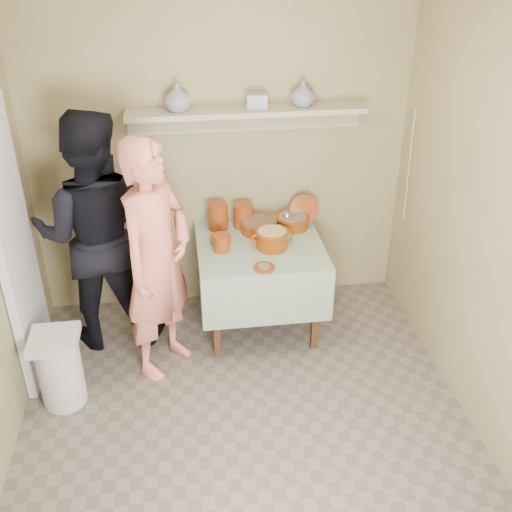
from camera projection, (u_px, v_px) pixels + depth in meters
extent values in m
plane|color=#6E6257|center=(249.00, 441.00, 3.89)|extent=(3.50, 3.50, 0.00)
cube|color=silver|center=(16.00, 251.00, 4.04)|extent=(0.06, 0.70, 2.00)
cylinder|color=maroon|center=(218.00, 217.00, 4.80)|extent=(0.16, 0.16, 0.22)
cylinder|color=maroon|center=(243.00, 216.00, 4.84)|extent=(0.16, 0.16, 0.19)
cylinder|color=maroon|center=(222.00, 243.00, 4.51)|extent=(0.13, 0.13, 0.13)
cylinder|color=maroon|center=(221.00, 239.00, 4.65)|extent=(0.16, 0.16, 0.05)
cylinder|color=maroon|center=(304.00, 209.00, 4.89)|extent=(0.25, 0.12, 0.23)
imported|color=navy|center=(303.00, 94.00, 4.46)|extent=(0.22, 0.22, 0.19)
imported|color=navy|center=(178.00, 97.00, 4.34)|extent=(0.27, 0.27, 0.20)
cube|color=navy|center=(257.00, 101.00, 4.43)|extent=(0.16, 0.13, 0.11)
imported|color=#E77863|center=(157.00, 261.00, 4.14)|extent=(0.73, 0.78, 1.78)
imported|color=black|center=(95.00, 233.00, 4.42)|extent=(0.94, 0.75, 1.86)
cube|color=#9A8C5E|center=(220.00, 157.00, 4.76)|extent=(3.00, 0.02, 2.60)
cube|color=#9A8C5E|center=(509.00, 251.00, 3.42)|extent=(0.02, 3.50, 2.60)
cube|color=silver|center=(245.00, 11.00, 2.60)|extent=(3.00, 3.50, 0.02)
cube|color=#4C2D16|center=(216.00, 318.00, 4.47)|extent=(0.05, 0.05, 0.71)
cube|color=#4C2D16|center=(316.00, 310.00, 4.56)|extent=(0.05, 0.05, 0.71)
cube|color=#4C2D16|center=(209.00, 266.00, 5.13)|extent=(0.05, 0.05, 0.71)
cube|color=#4C2D16|center=(296.00, 260.00, 5.22)|extent=(0.05, 0.05, 0.71)
cube|color=#4C2D16|center=(259.00, 246.00, 4.66)|extent=(0.90, 0.90, 0.04)
cube|color=#1E592D|center=(260.00, 243.00, 4.65)|extent=(0.96, 0.96, 0.01)
cube|color=#1E592D|center=(269.00, 301.00, 4.34)|extent=(0.96, 0.01, 0.44)
cube|color=#1E592D|center=(252.00, 239.00, 5.17)|extent=(0.96, 0.01, 0.44)
cube|color=#1E592D|center=(199.00, 271.00, 4.70)|extent=(0.01, 0.96, 0.44)
cube|color=#1E592D|center=(318.00, 263.00, 4.81)|extent=(0.01, 0.96, 0.44)
cylinder|color=#5F2305|center=(258.00, 226.00, 4.78)|extent=(0.28, 0.28, 0.09)
cylinder|color=maroon|center=(258.00, 222.00, 4.76)|extent=(0.30, 0.30, 0.01)
cylinder|color=brown|center=(258.00, 224.00, 4.77)|extent=(0.25, 0.25, 0.05)
cylinder|color=#5F2305|center=(292.00, 222.00, 4.85)|extent=(0.26, 0.26, 0.09)
cylinder|color=maroon|center=(293.00, 217.00, 4.83)|extent=(0.28, 0.28, 0.01)
cylinder|color=#8C6B54|center=(293.00, 219.00, 4.84)|extent=(0.23, 0.23, 0.05)
cylinder|color=silver|center=(295.00, 214.00, 4.68)|extent=(0.01, 0.22, 0.16)
sphere|color=silver|center=(287.00, 216.00, 4.82)|extent=(0.07, 0.07, 0.07)
cylinder|color=#5F2305|center=(272.00, 240.00, 4.54)|extent=(0.24, 0.24, 0.14)
cylinder|color=maroon|center=(272.00, 232.00, 4.51)|extent=(0.25, 0.25, 0.01)
cylinder|color=tan|center=(272.00, 234.00, 4.52)|extent=(0.21, 0.21, 0.05)
torus|color=maroon|center=(256.00, 240.00, 4.52)|extent=(0.09, 0.02, 0.09)
torus|color=maroon|center=(287.00, 238.00, 4.55)|extent=(0.09, 0.02, 0.09)
cylinder|color=maroon|center=(264.00, 268.00, 4.30)|extent=(0.16, 0.16, 0.02)
cylinder|color=#8C6B54|center=(264.00, 266.00, 4.29)|extent=(0.09, 0.09, 0.01)
cube|color=tan|center=(247.00, 111.00, 4.46)|extent=(1.80, 0.25, 0.04)
cube|color=tan|center=(245.00, 120.00, 4.62)|extent=(1.80, 0.02, 0.18)
cylinder|color=silver|center=(61.00, 373.00, 4.09)|extent=(0.30, 0.30, 0.50)
cube|color=silver|center=(54.00, 340.00, 3.96)|extent=(0.32, 0.32, 0.06)
cylinder|color=silver|center=(413.00, 129.00, 4.58)|extent=(0.01, 0.01, 0.30)
cylinder|color=silver|center=(409.00, 166.00, 4.72)|extent=(0.01, 0.01, 0.30)
cylinder|color=silver|center=(405.00, 202.00, 4.85)|extent=(0.01, 0.01, 0.30)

